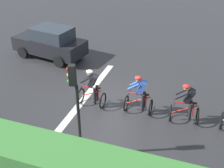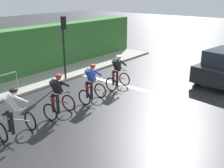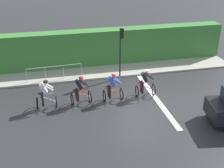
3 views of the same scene
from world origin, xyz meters
name	(u,v)px [view 1 (image 1 of 3)]	position (x,y,z in m)	size (l,w,h in m)	color
ground_plane	(107,103)	(0.00, 0.00, 0.00)	(80.00, 80.00, 0.00)	#28282B
road_marking_stop_line	(84,99)	(0.00, -1.07, 0.00)	(7.00, 0.30, 0.01)	silver
cyclist_second	(186,105)	(0.23, 3.28, 0.80)	(0.80, 1.15, 1.66)	black
cyclist_mid	(140,96)	(0.20, 1.46, 0.80)	(0.70, 1.09, 1.66)	black
cyclist_fourth	(92,89)	(0.34, -0.52, 0.80)	(0.72, 1.10, 1.66)	black
car_black	(50,42)	(-3.48, -4.67, 0.87)	(2.36, 4.32, 1.76)	black
traffic_light_near_crossing	(75,99)	(3.22, 0.20, 2.22)	(0.24, 0.31, 3.34)	black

